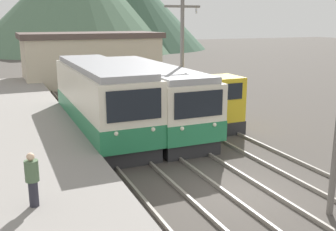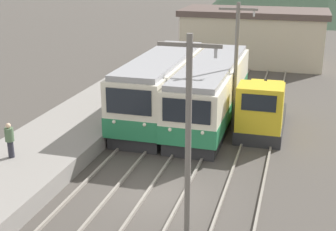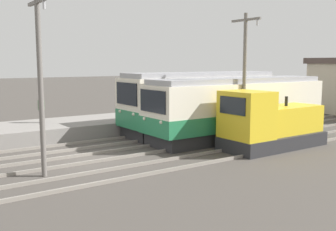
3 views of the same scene
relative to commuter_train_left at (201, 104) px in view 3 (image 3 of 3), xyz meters
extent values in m
plane|color=#47423D|center=(2.60, -8.83, -1.74)|extent=(200.00, 200.00, 0.00)
cube|color=gray|center=(-3.65, -8.83, -1.34)|extent=(4.50, 54.00, 0.81)
cube|color=gray|center=(-0.72, -8.83, -1.67)|extent=(0.10, 60.00, 0.14)
cube|color=gray|center=(0.72, -8.83, -1.67)|extent=(0.10, 60.00, 0.14)
cube|color=gray|center=(2.08, -8.83, -1.67)|extent=(0.10, 60.00, 0.14)
cube|color=gray|center=(3.52, -8.83, -1.67)|extent=(0.10, 60.00, 0.14)
cube|color=gray|center=(5.08, -8.83, -1.67)|extent=(0.10, 60.00, 0.14)
cube|color=gray|center=(6.52, -8.83, -1.67)|extent=(0.10, 60.00, 0.14)
cube|color=#28282B|center=(0.00, 0.01, -1.39)|extent=(2.58, 10.24, 0.70)
cube|color=silver|center=(0.00, 0.01, 0.35)|extent=(2.80, 10.67, 2.78)
cube|color=#267A4C|center=(0.00, 0.01, -0.54)|extent=(2.84, 10.71, 1.00)
cube|color=black|center=(0.00, -5.36, 0.90)|extent=(2.24, 0.06, 1.22)
sphere|color=silver|center=(-0.77, -5.37, -0.15)|extent=(0.18, 0.18, 0.18)
sphere|color=silver|center=(0.77, -5.37, -0.15)|extent=(0.18, 0.18, 0.18)
cube|color=#939399|center=(0.00, 0.01, 1.88)|extent=(2.46, 10.24, 0.28)
cube|color=#28282B|center=(2.80, 0.51, -1.39)|extent=(2.58, 11.36, 0.70)
cube|color=silver|center=(2.80, 0.51, 0.21)|extent=(2.80, 11.83, 2.52)
cube|color=#267A4C|center=(2.80, 0.51, -0.59)|extent=(2.84, 11.87, 0.91)
cube|color=black|center=(2.80, -5.43, 0.72)|extent=(2.24, 0.06, 1.11)
sphere|color=silver|center=(2.03, -5.44, -0.24)|extent=(0.18, 0.18, 0.18)
sphere|color=silver|center=(3.57, -5.44, -0.24)|extent=(0.18, 0.18, 0.18)
cube|color=#939399|center=(2.80, 0.51, 1.61)|extent=(2.46, 11.36, 0.28)
cube|color=#28282B|center=(5.80, 0.04, -1.39)|extent=(2.40, 5.84, 0.70)
cube|color=gold|center=(5.80, -1.95, 0.11)|extent=(2.28, 1.87, 2.30)
cube|color=black|center=(5.80, -2.91, 0.61)|extent=(1.68, 0.04, 0.83)
cube|color=gold|center=(5.80, 0.97, -0.34)|extent=(1.92, 3.87, 1.40)
cylinder|color=black|center=(5.80, 0.97, 0.61)|extent=(0.16, 0.16, 0.50)
cylinder|color=slate|center=(4.30, -11.35, 1.71)|extent=(0.20, 0.20, 6.91)
cube|color=slate|center=(4.30, -11.35, 4.81)|extent=(2.00, 0.12, 0.12)
cylinder|color=#B2B2B7|center=(5.10, -11.35, 4.61)|extent=(0.10, 0.10, 0.30)
cylinder|color=slate|center=(4.30, -0.63, 1.71)|extent=(0.20, 0.20, 6.91)
cube|color=slate|center=(4.30, -0.63, 4.81)|extent=(2.00, 0.12, 0.12)
cylinder|color=#B2B2B7|center=(5.10, -0.63, 4.61)|extent=(0.10, 0.10, 0.30)
cylinder|color=#282833|center=(-4.16, -8.83, -0.56)|extent=(0.26, 0.26, 0.75)
cylinder|color=#4C6647|center=(-4.16, -8.83, 0.11)|extent=(0.38, 0.38, 0.59)
sphere|color=beige|center=(-4.16, -8.83, 0.52)|extent=(0.22, 0.22, 0.22)
camera|label=1|loc=(-4.77, -19.56, 4.12)|focal=42.00mm
camera|label=2|loc=(7.49, -24.93, 7.29)|focal=50.00mm
camera|label=3|loc=(19.12, -15.78, 2.61)|focal=42.00mm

